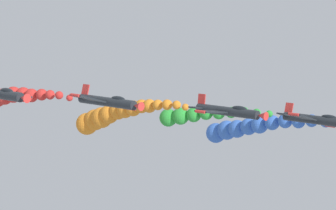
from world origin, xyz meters
name	(u,v)px	position (x,y,z in m)	size (l,w,h in m)	color
smoke_trail_lead	(249,128)	(-27.76, -7.99, 59.25)	(4.38, 30.54, 7.33)	blue
airplane_left_inner	(317,120)	(-14.92, 11.50, 64.26)	(9.28, 10.35, 3.31)	#23282D
smoke_trail_left_inner	(194,115)	(-13.06, -7.00, 63.05)	(4.55, 17.13, 3.75)	green
airplane_right_inner	(228,111)	(-5.61, 4.75, 65.70)	(9.54, 10.35, 2.60)	#23282D
smoke_trail_right_inner	(109,116)	(-5.72, -16.50, 62.81)	(3.32, 21.29, 6.73)	orange
airplane_left_outer	(108,102)	(5.87, -4.20, 67.21)	(9.29, 10.35, 3.30)	#23282D
smoke_trail_left_outer	(7,97)	(6.67, -23.23, 66.20)	(3.25, 17.92, 3.39)	red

